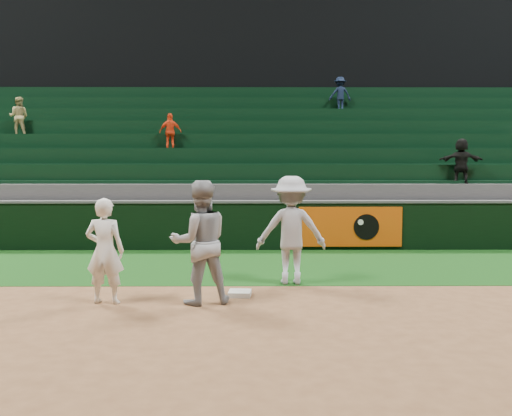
{
  "coord_description": "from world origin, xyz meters",
  "views": [
    {
      "loc": [
        0.53,
        -9.2,
        2.25
      ],
      "look_at": [
        0.61,
        2.3,
        1.3
      ],
      "focal_mm": 40.0,
      "sensor_mm": 36.0,
      "label": 1
    }
  ],
  "objects": [
    {
      "name": "foul_grass",
      "position": [
        0.0,
        3.0,
        0.0
      ],
      "size": [
        36.0,
        4.2,
        0.01
      ],
      "primitive_type": "cube",
      "color": "#0D340D",
      "rests_on": "ground"
    },
    {
      "name": "upper_deck",
      "position": [
        0.0,
        17.45,
        6.0
      ],
      "size": [
        40.0,
        12.0,
        12.0
      ],
      "primitive_type": "cube",
      "color": "black",
      "rests_on": "ground"
    },
    {
      "name": "first_base",
      "position": [
        0.32,
        0.18,
        0.04
      ],
      "size": [
        0.4,
        0.4,
        0.08
      ],
      "primitive_type": "cube",
      "rotation": [
        0.0,
        0.0,
        -0.07
      ],
      "color": "white",
      "rests_on": "ground"
    },
    {
      "name": "field_wall",
      "position": [
        0.03,
        5.2,
        0.63
      ],
      "size": [
        36.0,
        0.45,
        1.25
      ],
      "color": "black",
      "rests_on": "ground"
    },
    {
      "name": "stadium_seating",
      "position": [
        0.0,
        8.97,
        1.7
      ],
      "size": [
        36.0,
        5.95,
        5.06
      ],
      "color": "#3C3C3F",
      "rests_on": "ground"
    },
    {
      "name": "ground",
      "position": [
        0.0,
        0.0,
        0.0
      ],
      "size": [
        70.0,
        70.0,
        0.0
      ],
      "primitive_type": "plane",
      "color": "brown",
      "rests_on": "ground"
    },
    {
      "name": "baserunner",
      "position": [
        -0.29,
        -0.31,
        0.98
      ],
      "size": [
        1.12,
        0.97,
        1.95
      ],
      "primitive_type": "imported",
      "rotation": [
        0.0,
        0.0,
        3.42
      ],
      "color": "#979AA1",
      "rests_on": "ground"
    },
    {
      "name": "base_coach",
      "position": [
        1.24,
        1.1,
        0.99
      ],
      "size": [
        1.28,
        0.74,
        1.97
      ],
      "primitive_type": "imported",
      "rotation": [
        0.0,
        0.0,
        3.15
      ],
      "color": "#A7ABB5",
      "rests_on": "foul_grass"
    },
    {
      "name": "first_baseman",
      "position": [
        -1.79,
        -0.3,
        0.84
      ],
      "size": [
        0.64,
        0.45,
        1.68
      ],
      "primitive_type": "imported",
      "rotation": [
        0.0,
        0.0,
        3.06
      ],
      "color": "white",
      "rests_on": "ground"
    }
  ]
}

